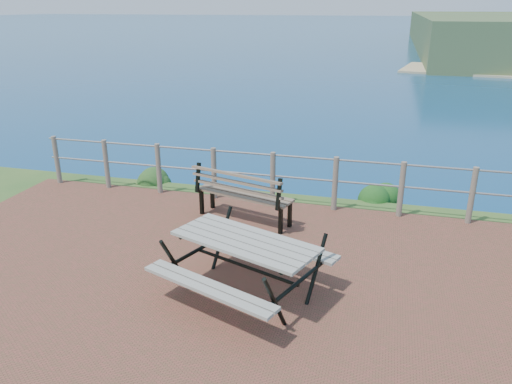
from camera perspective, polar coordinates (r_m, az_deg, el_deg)
ground at (r=6.55m, az=-4.93°, el=-12.11°), size 10.00×7.00×0.12m
ocean at (r=205.20m, az=15.19°, el=18.98°), size 1200.00×1200.00×0.00m
safety_railing at (r=9.22m, az=1.93°, el=1.88°), size 9.40×0.10×1.00m
picnic_table at (r=6.37m, az=-1.26°, el=-7.88°), size 1.99×1.52×0.78m
park_bench at (r=8.47m, az=-1.35°, el=0.64°), size 1.78×0.90×0.97m
shrub_lip_west at (r=10.95m, az=-11.83°, el=1.34°), size 0.71×0.71×0.42m
shrub_lip_east at (r=10.08m, az=14.55°, el=-0.59°), size 0.70×0.70×0.42m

